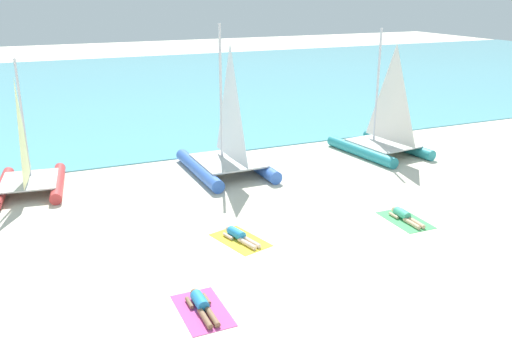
# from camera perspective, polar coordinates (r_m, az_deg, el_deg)

# --- Properties ---
(ground_plane) EXTENTS (120.00, 120.00, 0.00)m
(ground_plane) POSITION_cam_1_polar(r_m,az_deg,el_deg) (24.45, -4.57, 0.67)
(ground_plane) COLOR beige
(ocean_water) EXTENTS (120.00, 40.00, 0.05)m
(ocean_water) POSITION_cam_1_polar(r_m,az_deg,el_deg) (44.65, -13.67, 8.40)
(ocean_water) COLOR #5BB2C1
(ocean_water) RESTS_ON ground
(sailboat_blue) EXTENTS (3.08, 4.75, 6.13)m
(sailboat_blue) POSITION_cam_1_polar(r_m,az_deg,el_deg) (22.98, -3.03, 1.92)
(sailboat_blue) COLOR blue
(sailboat_blue) RESTS_ON ground
(sailboat_teal) EXTENTS (3.33, 4.72, 5.76)m
(sailboat_teal) POSITION_cam_1_polar(r_m,az_deg,el_deg) (26.36, 13.04, 3.51)
(sailboat_teal) COLOR teal
(sailboat_teal) RESTS_ON ground
(sailboat_red) EXTENTS (2.90, 4.11, 5.02)m
(sailboat_red) POSITION_cam_1_polar(r_m,az_deg,el_deg) (22.61, -22.65, -0.24)
(sailboat_red) COLOR #CC3838
(sailboat_red) RESTS_ON ground
(towel_left) EXTENTS (1.12, 1.91, 0.01)m
(towel_left) POSITION_cam_1_polar(r_m,az_deg,el_deg) (13.78, -5.59, -14.33)
(towel_left) COLOR #D84C99
(towel_left) RESTS_ON ground
(sunbather_left) EXTENTS (0.54, 1.56, 0.30)m
(sunbather_left) POSITION_cam_1_polar(r_m,az_deg,el_deg) (13.77, -5.70, -13.75)
(sunbather_left) COLOR #268CCC
(sunbather_left) RESTS_ON towel_left
(towel_middle) EXTENTS (1.57, 2.12, 0.01)m
(towel_middle) POSITION_cam_1_polar(r_m,az_deg,el_deg) (17.15, -1.64, -7.26)
(towel_middle) COLOR yellow
(towel_middle) RESTS_ON ground
(sunbather_middle) EXTENTS (0.79, 1.55, 0.30)m
(sunbather_middle) POSITION_cam_1_polar(r_m,az_deg,el_deg) (17.14, -1.78, -6.81)
(sunbather_middle) COLOR #268CCC
(sunbather_middle) RESTS_ON towel_middle
(towel_right) EXTENTS (1.12, 1.91, 0.01)m
(towel_right) POSITION_cam_1_polar(r_m,az_deg,el_deg) (19.22, 15.31, -5.02)
(towel_right) COLOR #4CB266
(towel_right) RESTS_ON ground
(sunbather_right) EXTENTS (0.55, 1.56, 0.30)m
(sunbather_right) POSITION_cam_1_polar(r_m,az_deg,el_deg) (19.22, 15.22, -4.60)
(sunbather_right) COLOR #3FB28C
(sunbather_right) RESTS_ON towel_right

